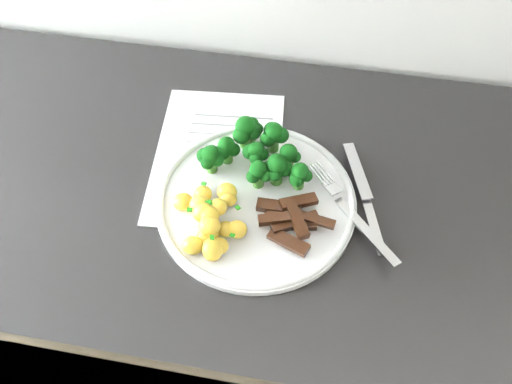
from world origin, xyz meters
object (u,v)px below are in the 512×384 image
(plate, at_px, (256,200))
(knife, at_px, (368,210))
(recipe_paper, at_px, (218,155))
(potatoes, at_px, (211,220))
(counter, at_px, (234,296))
(beef_strips, at_px, (291,219))
(broccoli, at_px, (258,151))
(fork, at_px, (354,215))

(plate, height_order, knife, knife)
(recipe_paper, bearing_deg, potatoes, -81.14)
(counter, bearing_deg, beef_strips, -28.75)
(recipe_paper, bearing_deg, broccoli, -15.49)
(beef_strips, bearing_deg, fork, 14.78)
(potatoes, bearing_deg, knife, 17.34)
(fork, bearing_deg, knife, 42.83)
(counter, xyz_separation_m, plate, (0.06, -0.03, 0.45))
(counter, xyz_separation_m, beef_strips, (0.11, -0.06, 0.46))
(broccoli, bearing_deg, beef_strips, -55.66)
(beef_strips, distance_m, fork, 0.09)
(beef_strips, bearing_deg, knife, 21.46)
(potatoes, bearing_deg, recipe_paper, 98.86)
(broccoli, bearing_deg, potatoes, -111.14)
(potatoes, relative_size, knife, 0.65)
(counter, height_order, broccoli, broccoli)
(broccoli, xyz_separation_m, potatoes, (-0.05, -0.12, -0.02))
(plate, height_order, potatoes, potatoes)
(counter, xyz_separation_m, broccoli, (0.05, 0.03, 0.49))
(plate, height_order, fork, fork)
(beef_strips, height_order, knife, beef_strips)
(broccoli, xyz_separation_m, fork, (0.15, -0.07, -0.03))
(potatoes, relative_size, beef_strips, 1.10)
(potatoes, bearing_deg, broccoli, 68.86)
(broccoli, distance_m, potatoes, 0.13)
(potatoes, relative_size, fork, 0.77)
(potatoes, height_order, beef_strips, potatoes)
(broccoli, bearing_deg, counter, -145.64)
(knife, bearing_deg, plate, -176.11)
(fork, bearing_deg, recipe_paper, 157.75)
(counter, xyz_separation_m, potatoes, (0.00, -0.09, 0.47))
(recipe_paper, bearing_deg, knife, -16.26)
(beef_strips, bearing_deg, potatoes, -166.89)
(recipe_paper, height_order, potatoes, potatoes)
(fork, bearing_deg, beef_strips, -165.22)
(fork, bearing_deg, potatoes, -166.15)
(counter, bearing_deg, plate, -28.26)
(recipe_paper, relative_size, beef_strips, 2.60)
(knife, bearing_deg, fork, -137.17)
(counter, bearing_deg, broccoli, 34.36)
(counter, bearing_deg, potatoes, -89.09)
(plate, relative_size, fork, 1.81)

